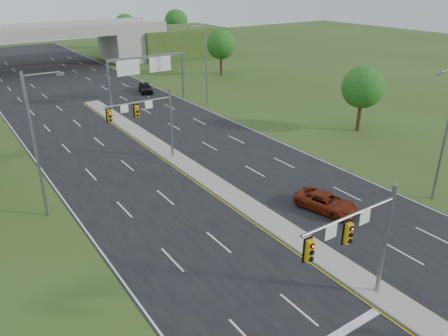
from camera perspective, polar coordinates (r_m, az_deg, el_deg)
name	(u,v)px	position (r m, az deg, el deg)	size (l,w,h in m)	color
ground	(376,293)	(27.80, 19.24, -15.13)	(240.00, 240.00, 0.00)	#344719
road	(133,130)	(53.11, -11.79, 4.85)	(24.00, 160.00, 0.02)	black
median	(182,162)	(42.89, -5.45, 0.73)	(2.00, 54.00, 0.16)	gray
median_nose	(441,334)	(26.29, 26.48, -18.87)	(2.00, 2.00, 0.16)	gray
lane_markings	(151,146)	(47.60, -9.56, 2.80)	(23.72, 160.00, 0.01)	gold
signal_mast_near	(362,236)	(23.54, 17.53, -8.49)	(6.62, 0.60, 7.00)	slate
signal_mast_far	(150,116)	(41.99, -9.70, 6.71)	(6.62, 0.60, 7.00)	slate
sign_gantry	(146,67)	(63.18, -10.15, 12.91)	(11.58, 0.44, 6.67)	slate
overpass	(38,50)	(94.59, -23.15, 13.96)	(80.00, 14.00, 8.10)	gray
lightpole_l_mid	(37,140)	(33.97, -23.25, 3.38)	(2.85, 0.25, 11.00)	slate
lightpole_r_near	(446,129)	(37.68, 26.98, 4.61)	(2.85, 0.25, 11.00)	slate
lightpole_r_far	(205,61)	(61.79, -2.50, 13.82)	(2.85, 0.25, 11.00)	slate
tree_r_near	(363,87)	(52.92, 17.67, 10.00)	(4.80, 4.80, 7.60)	#382316
tree_r_mid	(221,44)	(81.13, -0.39, 15.83)	(5.20, 5.20, 8.12)	#382316
tree_back_c	(126,26)	(114.61, -12.74, 17.66)	(5.60, 5.60, 8.32)	#382316
tree_back_d	(176,21)	(120.50, -6.28, 18.51)	(6.00, 6.00, 8.85)	#382316
car_far_a	(326,202)	(34.95, 13.21, -4.37)	(2.31, 5.00, 1.39)	maroon
car_far_c	(146,88)	(70.37, -10.22, 10.30)	(1.81, 4.50, 1.53)	black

